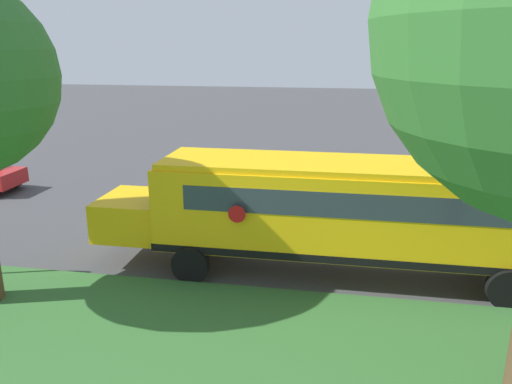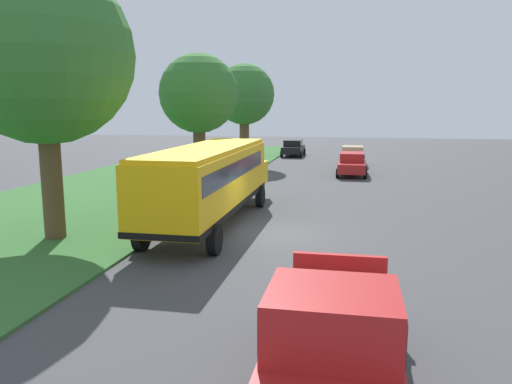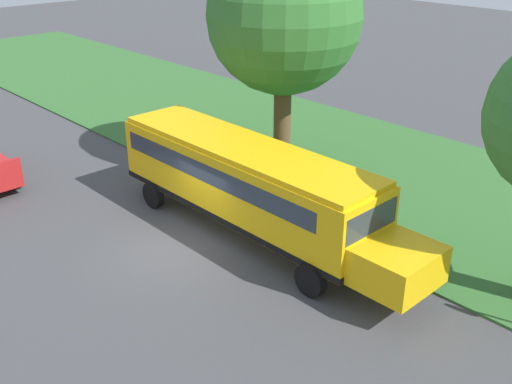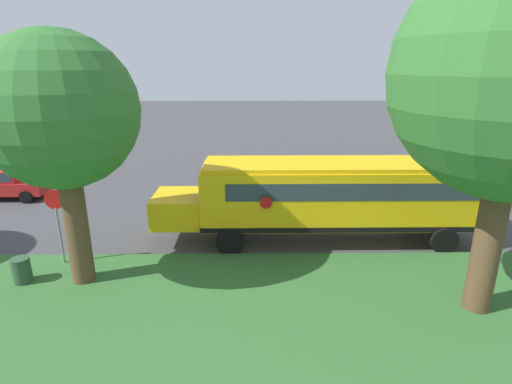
% 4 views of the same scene
% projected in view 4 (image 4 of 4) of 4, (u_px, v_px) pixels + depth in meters
% --- Properties ---
extents(ground_plane, '(120.00, 120.00, 0.00)m').
position_uv_depth(ground_plane, '(338.00, 215.00, 18.45)').
color(ground_plane, '#424244').
extents(grass_verge, '(12.00, 80.00, 0.08)m').
position_uv_depth(grass_verge, '(432.00, 375.00, 8.92)').
color(grass_verge, '#33662D').
rests_on(grass_verge, ground).
extents(school_bus, '(2.84, 12.42, 3.16)m').
position_uv_depth(school_bus, '(332.00, 193.00, 15.37)').
color(school_bus, yellow).
rests_on(school_bus, ground).
extents(car_red_nearest, '(2.02, 4.40, 1.56)m').
position_uv_depth(car_red_nearest, '(3.00, 181.00, 20.63)').
color(car_red_nearest, '#B21E1E').
rests_on(car_red_nearest, ground).
extents(oak_tree_roadside_mid, '(4.44, 4.44, 7.65)m').
position_uv_depth(oak_tree_roadside_mid, '(59.00, 114.00, 11.26)').
color(oak_tree_roadside_mid, brown).
rests_on(oak_tree_roadside_mid, ground).
extents(stop_sign, '(0.08, 0.68, 2.74)m').
position_uv_depth(stop_sign, '(57.00, 218.00, 13.41)').
color(stop_sign, gray).
rests_on(stop_sign, ground).
extents(trash_bin, '(0.56, 0.56, 0.90)m').
position_uv_depth(trash_bin, '(22.00, 271.00, 12.57)').
color(trash_bin, '#2D4C33').
rests_on(trash_bin, ground).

